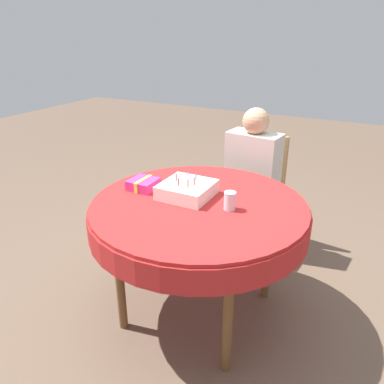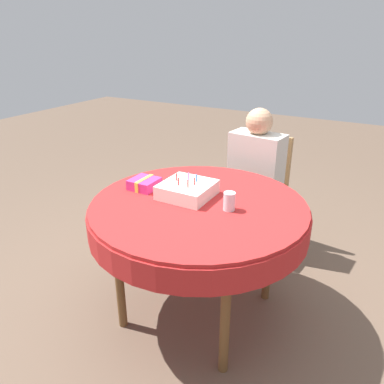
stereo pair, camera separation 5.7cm
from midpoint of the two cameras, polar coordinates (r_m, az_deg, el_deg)
The scene contains 7 objects.
ground_plane at distance 2.49m, azimuth 1.55°, elevation -17.54°, with size 12.00×12.00×0.00m, color brown.
dining_table at distance 2.11m, azimuth 1.75°, elevation -3.77°, with size 1.22×1.22×0.76m.
chair at distance 2.99m, azimuth 10.65°, elevation 0.38°, with size 0.47×0.47×0.90m.
person at distance 2.84m, azimuth 10.09°, elevation 3.37°, with size 0.41×0.33×1.13m.
birthday_cake at distance 2.14m, azimuth 0.04°, elevation 0.37°, with size 0.28×0.28×0.12m.
drinking_glass at distance 1.98m, azimuth 6.52°, elevation -1.42°, with size 0.06×0.06×0.10m.
gift_box at distance 2.26m, azimuth -6.56°, elevation 1.28°, with size 0.16×0.16×0.07m.
Camera 2 is at (0.89, -1.65, 1.64)m, focal length 35.00 mm.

